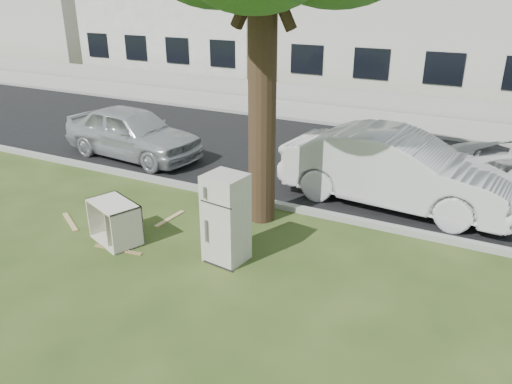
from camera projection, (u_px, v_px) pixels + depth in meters
The scene contains 16 objects.
ground at pixel (236, 262), 8.75m from camera, with size 120.00×120.00×0.00m, color #2A3F16.
road at pixel (343, 162), 13.67m from camera, with size 120.00×7.00×0.01m, color black.
kerb_near at pixel (292, 210), 10.76m from camera, with size 120.00×0.18×0.12m, color gray.
kerb_far at pixel (376, 131), 16.59m from camera, with size 120.00×0.18×0.12m, color gray.
sidewalk at pixel (387, 121), 17.78m from camera, with size 120.00×2.80×0.01m, color gray.
low_wall at pixel (398, 103), 18.96m from camera, with size 120.00×0.15×0.70m, color gray.
townhouse_left at pixel (200, 4), 26.82m from camera, with size 10.20×8.16×7.04m.
townhouse_center at pixel (431, 4), 21.69m from camera, with size 11.22×8.16×7.44m.
filler_left at pixel (28, 6), 33.26m from camera, with size 16.00×9.00×6.40m, color #B8B7A8.
fridge at pixel (226, 218), 8.54m from camera, with size 0.66×0.61×1.59m, color beige.
cabinet at pixel (115, 222), 9.33m from camera, with size 1.01×0.63×0.79m, color silver.
plank_a at pixel (118, 250), 9.13m from camera, with size 0.99×0.08×0.02m, color olive.
plank_b at pixel (70, 222), 10.20m from camera, with size 0.96×0.10×0.02m, color tan.
plank_c at pixel (170, 219), 10.35m from camera, with size 0.86×0.10×0.02m, color tan.
car_center at pixel (396, 169), 10.78m from camera, with size 1.73×4.95×1.63m, color silver.
car_left at pixel (132, 132), 13.85m from camera, with size 1.67×4.16×1.42m, color #A6A8AD.
Camera 1 is at (3.78, -6.60, 4.50)m, focal length 35.00 mm.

